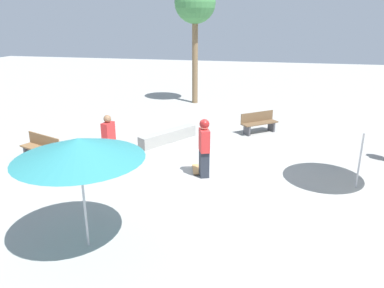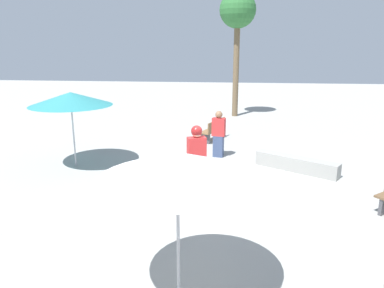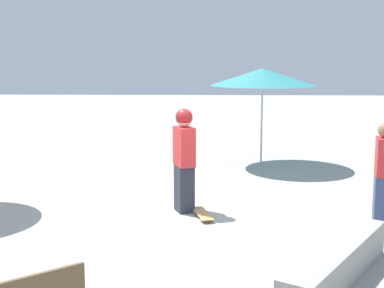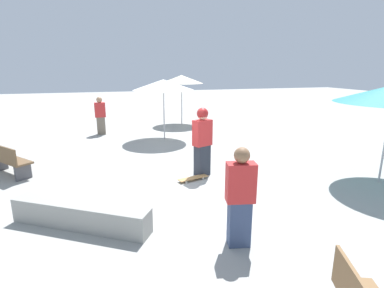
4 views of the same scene
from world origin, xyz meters
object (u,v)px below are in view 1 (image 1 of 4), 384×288
at_px(concrete_ledge, 168,136).
at_px(shade_umbrella_white, 367,114).
at_px(shade_umbrella_teal, 79,149).
at_px(skateboard, 196,169).
at_px(bench_near, 41,148).
at_px(bench_far, 259,123).
at_px(bystander_watching, 109,139).
at_px(palm_tree_center_right, 195,5).
at_px(skater_main, 204,146).

height_order(concrete_ledge, shade_umbrella_white, shade_umbrella_white).
bearing_deg(shade_umbrella_teal, skateboard, 72.56).
bearing_deg(bench_near, skateboard, -156.07).
bearing_deg(shade_umbrella_white, bench_far, 121.93).
bearing_deg(bystander_watching, shade_umbrella_white, -80.58).
xyz_separation_m(skateboard, shade_umbrella_teal, (-1.39, -4.43, 2.11)).
relative_size(shade_umbrella_teal, palm_tree_center_right, 0.40).
distance_m(skater_main, bystander_watching, 3.27).
bearing_deg(skater_main, bench_near, 67.44).
relative_size(palm_tree_center_right, bystander_watching, 3.93).
bearing_deg(concrete_ledge, bystander_watching, -117.61).
bearing_deg(palm_tree_center_right, bench_far, -53.24).
relative_size(shade_umbrella_white, bystander_watching, 1.45).
distance_m(skater_main, bench_near, 5.58).
bearing_deg(palm_tree_center_right, bystander_watching, -95.10).
relative_size(skateboard, shade_umbrella_teal, 0.32).
distance_m(concrete_ledge, shade_umbrella_teal, 7.27).
relative_size(bench_near, shade_umbrella_white, 0.70).
distance_m(shade_umbrella_white, bystander_watching, 7.70).
distance_m(skateboard, bench_far, 4.88).
bearing_deg(bench_far, bystander_watching, 4.50).
relative_size(skater_main, skateboard, 2.17).
relative_size(bench_near, bench_far, 1.09).
xyz_separation_m(palm_tree_center_right, bystander_watching, (-0.85, -9.51, -4.35)).
bearing_deg(shade_umbrella_teal, bench_far, 71.00).
height_order(shade_umbrella_teal, bystander_watching, shade_umbrella_teal).
distance_m(concrete_ledge, palm_tree_center_right, 8.61).
bearing_deg(skateboard, palm_tree_center_right, -3.16).
distance_m(skater_main, palm_tree_center_right, 11.06).
height_order(bench_far, shade_umbrella_teal, shade_umbrella_teal).
bearing_deg(bystander_watching, bench_far, -34.37).
bearing_deg(concrete_ledge, palm_tree_center_right, 93.57).
bearing_deg(palm_tree_center_right, shade_umbrella_white, -55.51).
bearing_deg(bystander_watching, shade_umbrella_teal, -149.75).
bearing_deg(palm_tree_center_right, skater_main, -76.52).
height_order(concrete_ledge, bench_near, bench_near).
bearing_deg(skater_main, bench_far, -36.80).
bearing_deg(bystander_watching, concrete_ledge, -15.94).
bearing_deg(concrete_ledge, bench_near, -142.59).
distance_m(shade_umbrella_teal, palm_tree_center_right, 14.37).
distance_m(shade_umbrella_teal, shade_umbrella_white, 7.39).
xyz_separation_m(skater_main, shade_umbrella_white, (4.35, 0.15, 1.16)).
bearing_deg(bench_far, skateboard, 30.04).
relative_size(skater_main, bench_far, 1.18).
height_order(skater_main, shade_umbrella_white, shade_umbrella_white).
distance_m(bench_near, bystander_watching, 2.37).
bearing_deg(shade_umbrella_white, skater_main, -178.04).
xyz_separation_m(skater_main, bench_near, (-5.55, 0.15, -0.54)).
relative_size(skater_main, bystander_watching, 1.10).
bearing_deg(bench_near, palm_tree_center_right, -86.08).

